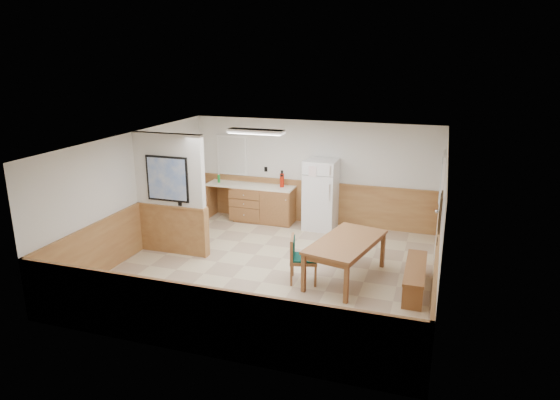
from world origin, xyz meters
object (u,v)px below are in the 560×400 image
(refrigerator, at_px, (321,195))
(dining_table, at_px, (346,245))
(dining_bench, at_px, (415,272))
(fire_extinguisher, at_px, (282,180))
(dining_chair, at_px, (299,256))
(soap_bottle, at_px, (219,179))

(refrigerator, height_order, dining_table, refrigerator)
(dining_bench, relative_size, fire_extinguisher, 3.87)
(dining_chair, height_order, fire_extinguisher, fire_extinguisher)
(refrigerator, xyz_separation_m, dining_chair, (0.32, -2.95, -0.33))
(dining_bench, bearing_deg, refrigerator, 130.86)
(dining_bench, bearing_deg, dining_chair, -172.70)
(dining_bench, height_order, fire_extinguisher, fire_extinguisher)
(fire_extinguisher, bearing_deg, dining_bench, -34.88)
(dining_table, distance_m, soap_bottle, 4.58)
(dining_chair, distance_m, fire_extinguisher, 3.37)
(dining_bench, distance_m, fire_extinguisher, 4.40)
(fire_extinguisher, bearing_deg, dining_table, -47.31)
(fire_extinguisher, height_order, soap_bottle, fire_extinguisher)
(fire_extinguisher, bearing_deg, refrigerator, -0.88)
(dining_chair, height_order, soap_bottle, soap_bottle)
(refrigerator, xyz_separation_m, soap_bottle, (-2.63, 0.04, 0.17))
(dining_chair, relative_size, fire_extinguisher, 2.07)
(dining_table, xyz_separation_m, dining_chair, (-0.79, -0.36, -0.17))
(dining_table, height_order, soap_bottle, soap_bottle)
(refrigerator, relative_size, dining_bench, 1.04)
(dining_bench, xyz_separation_m, dining_chair, (-2.03, -0.28, 0.15))
(refrigerator, xyz_separation_m, dining_table, (1.11, -2.59, -0.17))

